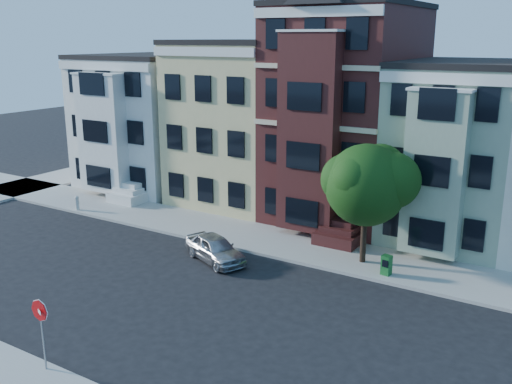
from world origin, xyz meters
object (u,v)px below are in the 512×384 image
Objects in this scene: parked_car at (215,248)px; fire_hydrant at (77,204)px; street_tree at (366,191)px; stop_sign at (42,330)px; newspaper_box at (386,265)px.

fire_hydrant is (-11.89, 2.01, -0.14)m from parked_car.
stop_sign is at bearing -110.61° from street_tree.
newspaper_box is at bearing 85.30° from stop_sign.
fire_hydrant is at bearing 103.09° from parked_car.
newspaper_box is at bearing -31.53° from street_tree.
parked_car reaches higher than fire_hydrant.
parked_car is 4.17× the size of newspaper_box.
street_tree reaches higher than fire_hydrant.
stop_sign is at bearing -152.18° from parked_car.
street_tree is at bearing 91.99° from stop_sign.
parked_car is 8.05m from newspaper_box.
street_tree is 2.54× the size of stop_sign.
stop_sign reaches higher than parked_car.
parked_car is at bearing 117.72° from stop_sign.
newspaper_box reaches higher than fire_hydrant.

